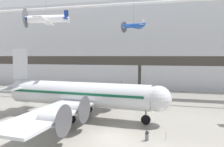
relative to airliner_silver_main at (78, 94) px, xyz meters
The scene contains 9 objects.
ground_plane 9.93m from the airliner_silver_main, 42.73° to the right, with size 260.00×260.00×0.00m, color gray.
hangar_back_wall 34.15m from the airliner_silver_main, 78.11° to the left, with size 140.00×3.00×24.97m.
mezzanine_walkway 20.43m from the airliner_silver_main, 70.17° to the left, with size 110.00×3.20×9.34m.
ceiling_truss_beam 23.19m from the airliner_silver_main, 65.54° to the left, with size 120.00×0.60×0.60m.
airliner_silver_main is the anchor object (origin of this frame).
suspended_plane_blue_trainer 18.65m from the airliner_silver_main, 64.13° to the left, with size 5.32×6.07×5.58m.
suspended_plane_white_twin 12.96m from the airliner_silver_main, 168.11° to the left, with size 7.29×8.59×5.89m.
stanchion_barrier 14.72m from the airliner_silver_main, 24.74° to the right, with size 0.36×0.36×1.08m.
info_sign_pedestal 13.18m from the airliner_silver_main, 30.67° to the right, with size 0.43×0.69×1.24m.
Camera 1 is at (6.30, -23.95, 9.40)m, focal length 35.00 mm.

